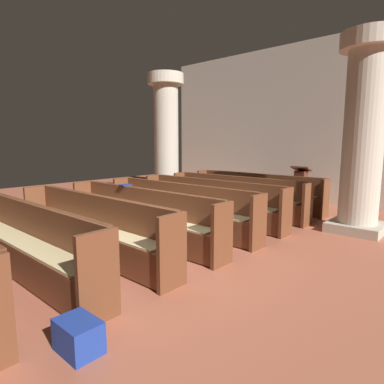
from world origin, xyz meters
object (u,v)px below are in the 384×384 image
(pew_row_5, at_px, (90,224))
(pew_row_4, at_px, (140,214))
(pew_row_2, at_px, (209,200))
(pillar_aisle_side, at_px, (364,132))
(hymn_book, at_px, (125,185))
(pew_row_1, at_px, (235,194))
(pew_row_3, at_px, (179,206))
(pew_row_6, at_px, (23,238))
(pew_row_0, at_px, (256,190))
(kneeler_box_blue, at_px, (79,336))
(pillar_far_side, at_px, (166,136))
(lectern, at_px, (300,189))

(pew_row_5, bearing_deg, pew_row_4, 90.00)
(pew_row_2, xyz_separation_m, pillar_aisle_side, (2.66, 1.21, 1.42))
(pew_row_2, relative_size, hymn_book, 17.56)
(pew_row_1, distance_m, pew_row_3, 1.93)
(pew_row_4, bearing_deg, pew_row_6, -90.00)
(pew_row_0, distance_m, kneeler_box_blue, 6.52)
(pew_row_0, bearing_deg, pew_row_6, -90.00)
(pew_row_6, relative_size, pillar_far_side, 1.00)
(pew_row_0, xyz_separation_m, pillar_far_side, (-2.61, -0.71, 1.42))
(pew_row_1, height_order, pillar_aisle_side, pillar_aisle_side)
(pillar_aisle_side, bearing_deg, pew_row_0, 164.85)
(pew_row_3, xyz_separation_m, hymn_book, (-0.64, -0.78, 0.43))
(pew_row_5, relative_size, lectern, 3.36)
(pew_row_2, xyz_separation_m, kneeler_box_blue, (2.04, -4.25, -0.34))
(lectern, height_order, hymn_book, lectern)
(pew_row_1, distance_m, pew_row_4, 2.90)
(lectern, bearing_deg, hymn_book, -106.38)
(pew_row_6, bearing_deg, kneeler_box_blue, -10.61)
(pew_row_3, xyz_separation_m, kneeler_box_blue, (2.04, -3.28, -0.34))
(pew_row_0, relative_size, pew_row_5, 1.00)
(kneeler_box_blue, bearing_deg, pew_row_3, 121.88)
(pillar_far_side, distance_m, kneeler_box_blue, 7.40)
(pew_row_2, distance_m, pillar_aisle_side, 3.25)
(pew_row_0, height_order, pew_row_3, same)
(pew_row_3, xyz_separation_m, pew_row_4, (0.00, -0.97, 0.00))
(pew_row_1, bearing_deg, pew_row_6, -90.00)
(kneeler_box_blue, bearing_deg, pew_row_5, 146.54)
(pew_row_6, bearing_deg, pillar_far_side, 117.16)
(pillar_far_side, bearing_deg, pew_row_3, -40.01)
(pew_row_2, bearing_deg, hymn_book, -110.13)
(pew_row_6, xyz_separation_m, lectern, (0.75, 6.85, -0.02))
(pew_row_2, bearing_deg, lectern, 75.89)
(hymn_book, bearing_deg, pillar_far_side, 123.59)
(pew_row_0, relative_size, pew_row_1, 1.00)
(pew_row_1, relative_size, pillar_far_side, 1.00)
(kneeler_box_blue, bearing_deg, pillar_aisle_side, 83.51)
(pillar_aisle_side, distance_m, kneeler_box_blue, 5.77)
(lectern, bearing_deg, pew_row_5, -97.27)
(pew_row_6, bearing_deg, pew_row_0, 90.00)
(pew_row_6, xyz_separation_m, pillar_aisle_side, (2.66, 5.08, 1.42))
(pillar_aisle_side, bearing_deg, pew_row_4, -130.25)
(pew_row_0, distance_m, pew_row_4, 3.87)
(pew_row_6, distance_m, hymn_book, 2.26)
(pew_row_1, distance_m, pillar_aisle_side, 3.03)
(pew_row_5, xyz_separation_m, pillar_far_side, (-2.61, 4.13, 1.42))
(pew_row_0, distance_m, pew_row_1, 0.97)
(pew_row_5, distance_m, kneeler_box_blue, 2.47)
(lectern, xyz_separation_m, kneeler_box_blue, (1.29, -7.23, -0.32))
(pew_row_6, bearing_deg, pew_row_4, 90.00)
(pew_row_0, bearing_deg, pew_row_4, -90.00)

